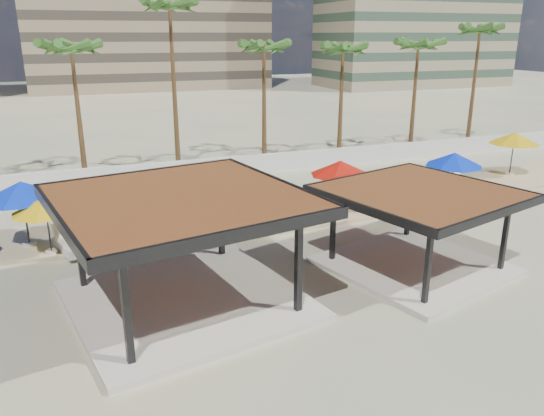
{
  "coord_description": "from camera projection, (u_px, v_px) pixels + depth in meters",
  "views": [
    {
      "loc": [
        -9.4,
        -16.02,
        8.62
      ],
      "look_at": [
        -1.61,
        4.63,
        1.4
      ],
      "focal_mm": 35.0,
      "sensor_mm": 36.0,
      "label": 1
    }
  ],
  "objects": [
    {
      "name": "ground",
      "position": [
        355.0,
        274.0,
        20.08
      ],
      "size": [
        200.0,
        200.0,
        0.0
      ],
      "primitive_type": "plane",
      "color": "tan",
      "rests_on": "ground"
    },
    {
      "name": "promenade",
      "position": [
        316.0,
        208.0,
        27.55
      ],
      "size": [
        44.45,
        7.97,
        0.24
      ],
      "color": "#C6B284",
      "rests_on": "ground"
    },
    {
      "name": "boundary_wall",
      "position": [
        233.0,
        166.0,
        34.12
      ],
      "size": [
        56.0,
        0.3,
        1.2
      ],
      "primitive_type": "cube",
      "color": "silver",
      "rests_on": "ground"
    },
    {
      "name": "pavilion_central",
      "position": [
        418.0,
        222.0,
        20.04
      ],
      "size": [
        7.7,
        7.7,
        3.16
      ],
      "rotation": [
        0.0,
        0.0,
        0.28
      ],
      "color": "beige",
      "rests_on": "ground"
    },
    {
      "name": "pavilion_west",
      "position": [
        182.0,
        240.0,
        17.23
      ],
      "size": [
        8.82,
        8.82,
        3.82
      ],
      "rotation": [
        0.0,
        0.0,
        0.19
      ],
      "color": "beige",
      "rests_on": "ground"
    },
    {
      "name": "umbrella_a",
      "position": [
        22.0,
        191.0,
        21.63
      ],
      "size": [
        4.03,
        4.03,
        2.78
      ],
      "rotation": [
        0.0,
        0.0,
        0.36
      ],
      "color": "beige",
      "rests_on": "promenade"
    },
    {
      "name": "umbrella_b",
      "position": [
        45.0,
        205.0,
        20.94
      ],
      "size": [
        3.27,
        3.27,
        2.37
      ],
      "rotation": [
        0.0,
        0.0,
        -0.27
      ],
      "color": "beige",
      "rests_on": "promenade"
    },
    {
      "name": "umbrella_c",
      "position": [
        340.0,
        168.0,
        25.77
      ],
      "size": [
        3.19,
        3.19,
        2.65
      ],
      "rotation": [
        0.0,
        0.0,
        0.07
      ],
      "color": "beige",
      "rests_on": "promenade"
    },
    {
      "name": "umbrella_d",
      "position": [
        454.0,
        160.0,
        27.58
      ],
      "size": [
        3.87,
        3.87,
        2.64
      ],
      "rotation": [
        0.0,
        0.0,
        -0.39
      ],
      "color": "beige",
      "rests_on": "promenade"
    },
    {
      "name": "umbrella_e",
      "position": [
        514.0,
        138.0,
        32.93
      ],
      "size": [
        3.66,
        3.66,
        2.7
      ],
      "rotation": [
        0.0,
        0.0,
        0.24
      ],
      "color": "beige",
      "rests_on": "promenade"
    },
    {
      "name": "lounger_a",
      "position": [
        70.0,
        245.0,
        21.79
      ],
      "size": [
        1.37,
        2.44,
        0.88
      ],
      "rotation": [
        0.0,
        0.0,
        1.86
      ],
      "color": "white",
      "rests_on": "promenade"
    },
    {
      "name": "lounger_b",
      "position": [
        461.0,
        184.0,
        30.73
      ],
      "size": [
        0.87,
        2.16,
        0.8
      ],
      "rotation": [
        0.0,
        0.0,
        1.48
      ],
      "color": "white",
      "rests_on": "promenade"
    },
    {
      "name": "lounger_c",
      "position": [
        436.0,
        179.0,
        31.75
      ],
      "size": [
        1.27,
        2.25,
        0.81
      ],
      "rotation": [
        0.0,
        0.0,
        1.86
      ],
      "color": "white",
      "rests_on": "promenade"
    },
    {
      "name": "lounger_d",
      "position": [
        457.0,
        180.0,
        31.65
      ],
      "size": [
        1.3,
        2.08,
        0.75
      ],
      "rotation": [
        0.0,
        0.0,
        1.2
      ],
      "color": "white",
      "rests_on": "promenade"
    },
    {
      "name": "palm_c",
      "position": [
        72.0,
        53.0,
        30.79
      ],
      "size": [
        3.0,
        3.0,
        8.76
      ],
      "color": "brown",
      "rests_on": "ground"
    },
    {
      "name": "palm_d",
      "position": [
        170.0,
        13.0,
        32.8
      ],
      "size": [
        3.0,
        3.0,
        11.22
      ],
      "color": "brown",
      "rests_on": "ground"
    },
    {
      "name": "palm_e",
      "position": [
        264.0,
        51.0,
        35.09
      ],
      "size": [
        3.0,
        3.0,
        8.71
      ],
      "color": "brown",
      "rests_on": "ground"
    },
    {
      "name": "palm_f",
      "position": [
        343.0,
        53.0,
        37.33
      ],
      "size": [
        3.0,
        3.0,
        8.54
      ],
      "color": "brown",
      "rests_on": "ground"
    },
    {
      "name": "palm_g",
      "position": [
        418.0,
        49.0,
        38.92
      ],
      "size": [
        3.0,
        3.0,
        8.78
      ],
      "color": "brown",
      "rests_on": "ground"
    },
    {
      "name": "palm_h",
      "position": [
        480.0,
        34.0,
        41.15
      ],
      "size": [
        3.0,
        3.0,
        9.86
      ],
      "color": "brown",
      "rests_on": "ground"
    }
  ]
}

